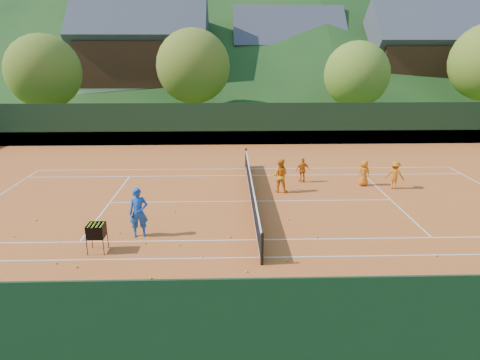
{
  "coord_description": "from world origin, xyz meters",
  "views": [
    {
      "loc": [
        -1.06,
        -18.26,
        6.65
      ],
      "look_at": [
        -0.53,
        0.0,
        1.03
      ],
      "focal_mm": 32.0,
      "sensor_mm": 36.0,
      "label": 1
    }
  ],
  "objects_px": {
    "student_a": "(280,176)",
    "student_c": "(364,173)",
    "student_d": "(395,175)",
    "chalet_left": "(144,58)",
    "ball_hopper": "(96,231)",
    "chalet_mid": "(287,63)",
    "chalet_right": "(418,62)",
    "student_b": "(303,170)",
    "tennis_net": "(252,191)",
    "coach": "(139,213)"
  },
  "relations": [
    {
      "from": "coach",
      "to": "student_c",
      "type": "xyz_separation_m",
      "value": [
        10.1,
        5.83,
        -0.27
      ]
    },
    {
      "from": "student_d",
      "to": "chalet_mid",
      "type": "height_order",
      "value": "chalet_mid"
    },
    {
      "from": "ball_hopper",
      "to": "chalet_right",
      "type": "xyz_separation_m",
      "value": [
        25.51,
        34.89,
        4.49
      ]
    },
    {
      "from": "coach",
      "to": "student_c",
      "type": "distance_m",
      "value": 11.67
    },
    {
      "from": "student_b",
      "to": "student_c",
      "type": "height_order",
      "value": "student_c"
    },
    {
      "from": "student_c",
      "to": "chalet_right",
      "type": "height_order",
      "value": "chalet_right"
    },
    {
      "from": "student_b",
      "to": "chalet_mid",
      "type": "height_order",
      "value": "chalet_mid"
    },
    {
      "from": "tennis_net",
      "to": "student_c",
      "type": "bearing_deg",
      "value": 20.65
    },
    {
      "from": "student_b",
      "to": "chalet_right",
      "type": "relative_size",
      "value": 0.11
    },
    {
      "from": "student_a",
      "to": "ball_hopper",
      "type": "height_order",
      "value": "student_a"
    },
    {
      "from": "student_a",
      "to": "ball_hopper",
      "type": "distance_m",
      "value": 9.3
    },
    {
      "from": "tennis_net",
      "to": "ball_hopper",
      "type": "distance_m",
      "value": 7.37
    },
    {
      "from": "chalet_left",
      "to": "student_a",
      "type": "bearing_deg",
      "value": -68.28
    },
    {
      "from": "tennis_net",
      "to": "ball_hopper",
      "type": "xyz_separation_m",
      "value": [
        -5.51,
        -4.89,
        0.25
      ]
    },
    {
      "from": "student_a",
      "to": "chalet_left",
      "type": "xyz_separation_m",
      "value": [
        -11.43,
        28.7,
        4.81
      ]
    },
    {
      "from": "student_c",
      "to": "chalet_right",
      "type": "xyz_separation_m",
      "value": [
        14.23,
        27.83,
        4.58
      ]
    },
    {
      "from": "student_a",
      "to": "student_c",
      "type": "distance_m",
      "value": 4.43
    },
    {
      "from": "chalet_mid",
      "to": "student_a",
      "type": "bearing_deg",
      "value": -97.95
    },
    {
      "from": "tennis_net",
      "to": "chalet_right",
      "type": "bearing_deg",
      "value": 56.31
    },
    {
      "from": "student_c",
      "to": "student_d",
      "type": "xyz_separation_m",
      "value": [
        1.36,
        -0.53,
        0.04
      ]
    },
    {
      "from": "student_c",
      "to": "student_d",
      "type": "height_order",
      "value": "student_d"
    },
    {
      "from": "tennis_net",
      "to": "chalet_left",
      "type": "distance_m",
      "value": 32.04
    },
    {
      "from": "student_d",
      "to": "chalet_right",
      "type": "bearing_deg",
      "value": -93.09
    },
    {
      "from": "coach",
      "to": "chalet_right",
      "type": "height_order",
      "value": "chalet_right"
    },
    {
      "from": "student_d",
      "to": "tennis_net",
      "type": "bearing_deg",
      "value": 34.28
    },
    {
      "from": "student_d",
      "to": "chalet_left",
      "type": "height_order",
      "value": "chalet_left"
    },
    {
      "from": "ball_hopper",
      "to": "tennis_net",
      "type": "bearing_deg",
      "value": 41.54
    },
    {
      "from": "student_c",
      "to": "ball_hopper",
      "type": "xyz_separation_m",
      "value": [
        -11.29,
        -7.06,
        0.09
      ]
    },
    {
      "from": "chalet_right",
      "to": "ball_hopper",
      "type": "bearing_deg",
      "value": -126.18
    },
    {
      "from": "coach",
      "to": "student_d",
      "type": "height_order",
      "value": "coach"
    },
    {
      "from": "chalet_right",
      "to": "chalet_mid",
      "type": "bearing_deg",
      "value": 164.05
    },
    {
      "from": "student_a",
      "to": "student_b",
      "type": "distance_m",
      "value": 2.07
    },
    {
      "from": "student_a",
      "to": "student_c",
      "type": "xyz_separation_m",
      "value": [
        4.34,
        0.87,
        -0.16
      ]
    },
    {
      "from": "chalet_mid",
      "to": "chalet_right",
      "type": "height_order",
      "value": "chalet_right"
    },
    {
      "from": "student_b",
      "to": "tennis_net",
      "type": "height_order",
      "value": "student_b"
    },
    {
      "from": "tennis_net",
      "to": "chalet_mid",
      "type": "bearing_deg",
      "value": 79.99
    },
    {
      "from": "student_b",
      "to": "chalet_left",
      "type": "xyz_separation_m",
      "value": [
        -12.79,
        27.15,
        4.98
      ]
    },
    {
      "from": "chalet_left",
      "to": "chalet_right",
      "type": "distance_m",
      "value": 30.0
    },
    {
      "from": "student_a",
      "to": "chalet_mid",
      "type": "relative_size",
      "value": 0.13
    },
    {
      "from": "chalet_left",
      "to": "chalet_right",
      "type": "xyz_separation_m",
      "value": [
        30.0,
        0.0,
        -0.39
      ]
    },
    {
      "from": "student_a",
      "to": "student_d",
      "type": "bearing_deg",
      "value": -163.6
    },
    {
      "from": "student_a",
      "to": "ball_hopper",
      "type": "xyz_separation_m",
      "value": [
        -6.95,
        -6.19,
        -0.07
      ]
    },
    {
      "from": "chalet_mid",
      "to": "student_d",
      "type": "bearing_deg",
      "value": -88.0
    },
    {
      "from": "student_c",
      "to": "student_b",
      "type": "bearing_deg",
      "value": -24.09
    },
    {
      "from": "student_d",
      "to": "chalet_right",
      "type": "xyz_separation_m",
      "value": [
        12.87,
        28.36,
        4.54
      ]
    },
    {
      "from": "coach",
      "to": "chalet_mid",
      "type": "height_order",
      "value": "chalet_mid"
    },
    {
      "from": "chalet_mid",
      "to": "ball_hopper",
      "type": "bearing_deg",
      "value": -106.49
    },
    {
      "from": "chalet_mid",
      "to": "student_c",
      "type": "bearing_deg",
      "value": -90.41
    },
    {
      "from": "student_d",
      "to": "ball_hopper",
      "type": "height_order",
      "value": "student_d"
    },
    {
      "from": "student_b",
      "to": "tennis_net",
      "type": "distance_m",
      "value": 3.99
    }
  ]
}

